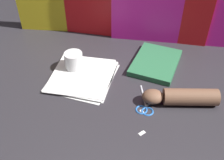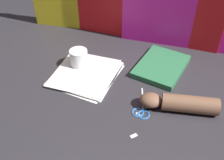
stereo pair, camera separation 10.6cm
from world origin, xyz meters
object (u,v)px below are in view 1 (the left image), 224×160
at_px(hand_forearm, 181,97).
at_px(scissors, 146,105).
at_px(book_closed, 156,63).
at_px(mug, 74,61).
at_px(paper_stack, 82,76).

bearing_deg(hand_forearm, scissors, -161.78).
bearing_deg(book_closed, scissors, -92.22).
xyz_separation_m(scissors, mug, (-0.35, 0.16, 0.04)).
distance_m(scissors, mug, 0.39).
relative_size(paper_stack, hand_forearm, 1.01).
distance_m(paper_stack, scissors, 0.32).
xyz_separation_m(paper_stack, mug, (-0.05, 0.05, 0.04)).
height_order(scissors, mug, mug).
bearing_deg(paper_stack, book_closed, 27.80).
relative_size(scissors, mug, 1.97).
relative_size(book_closed, scissors, 1.70).
bearing_deg(scissors, hand_forearm, 18.22).
bearing_deg(mug, scissors, -24.92).
xyz_separation_m(hand_forearm, mug, (-0.48, 0.12, 0.01)).
height_order(paper_stack, mug, mug).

